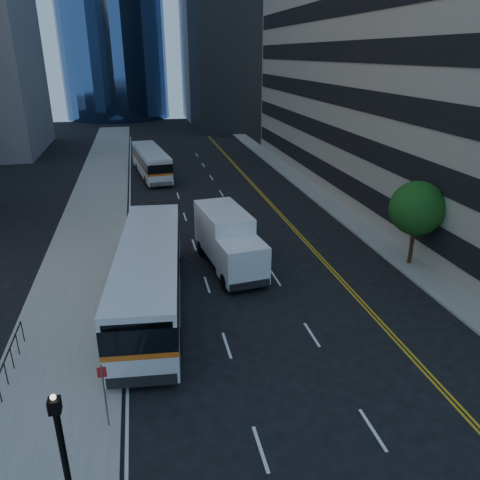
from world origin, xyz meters
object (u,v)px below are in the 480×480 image
Objects in this scene: bus_rear at (151,162)px; bus_front at (150,275)px; box_truck at (228,240)px; street_tree at (417,208)px; lamp_post at (65,464)px.

bus_front is at bearing -99.52° from bus_rear.
box_truck is at bearing 45.08° from bus_front.
street_tree is 0.46× the size of bus_rear.
box_truck is at bearing 169.63° from street_tree.
bus_rear is at bearing 119.31° from street_tree.
box_truck is at bearing -88.64° from bus_rear.
lamp_post is 17.53m from box_truck.
street_tree is 1.12× the size of lamp_post.
box_truck is (7.12, 15.99, -0.94)m from lamp_post.
street_tree is at bearing 12.39° from bus_front.
street_tree reaches higher than bus_rear.
bus_front is at bearing -147.39° from box_truck.
lamp_post is at bearing -142.13° from street_tree.
street_tree is 0.38× the size of bus_front.
lamp_post reaches higher than box_truck.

